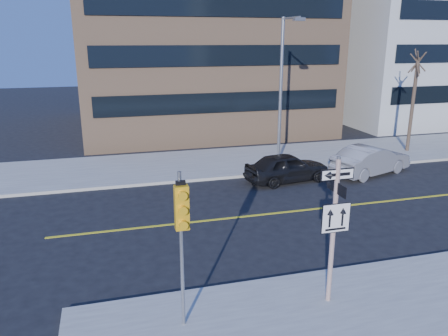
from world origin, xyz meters
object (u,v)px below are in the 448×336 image
object	(u,v)px
traffic_signal	(182,220)
parked_car_b	(371,160)
sign_pole	(334,223)
parked_car_a	(287,167)
streetlight_a	(283,82)
street_tree_west	(418,65)

from	to	relation	value
traffic_signal	parked_car_b	size ratio (longest dim) A/B	0.84
sign_pole	traffic_signal	world-z (taller)	sign_pole
parked_car_a	sign_pole	bearing A→B (deg)	154.78
streetlight_a	parked_car_b	bearing A→B (deg)	-35.77
parked_car_b	streetlight_a	bearing A→B (deg)	35.40
traffic_signal	parked_car_b	world-z (taller)	traffic_signal
traffic_signal	parked_car_a	size ratio (longest dim) A/B	0.91
sign_pole	parked_car_a	world-z (taller)	sign_pole
streetlight_a	street_tree_west	distance (m)	9.05
streetlight_a	street_tree_west	size ratio (longest dim) A/B	1.26
parked_car_a	streetlight_a	world-z (taller)	streetlight_a
sign_pole	parked_car_b	size ratio (longest dim) A/B	0.85
sign_pole	streetlight_a	world-z (taller)	streetlight_a
parked_car_a	streetlight_a	distance (m)	5.01
parked_car_a	parked_car_b	bearing A→B (deg)	-98.18
parked_car_a	street_tree_west	distance (m)	11.44
street_tree_west	parked_car_b	bearing A→B (deg)	-145.26
sign_pole	street_tree_west	distance (m)	19.22
sign_pole	parked_car_a	size ratio (longest dim) A/B	0.93
parked_car_a	street_tree_west	world-z (taller)	street_tree_west
sign_pole	parked_car_b	world-z (taller)	sign_pole
parked_car_b	sign_pole	bearing A→B (deg)	123.40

